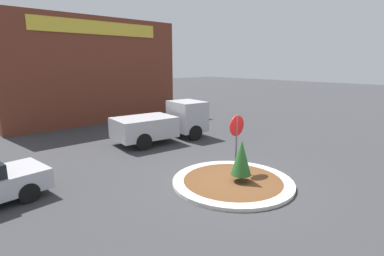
# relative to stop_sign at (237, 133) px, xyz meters

# --- Properties ---
(ground_plane) EXTENTS (120.00, 120.00, 0.00)m
(ground_plane) POSITION_rel_stop_sign_xyz_m (-0.83, -0.56, -1.69)
(ground_plane) COLOR #38383A
(traffic_island) EXTENTS (4.46, 4.46, 0.13)m
(traffic_island) POSITION_rel_stop_sign_xyz_m (-0.83, -0.56, -1.63)
(traffic_island) COLOR beige
(traffic_island) RESTS_ON ground_plane
(stop_sign) EXTENTS (0.82, 0.07, 2.41)m
(stop_sign) POSITION_rel_stop_sign_xyz_m (0.00, 0.00, 0.00)
(stop_sign) COLOR #4C4C51
(stop_sign) RESTS_ON ground_plane
(island_shrub) EXTENTS (0.75, 0.75, 1.56)m
(island_shrub) POSITION_rel_stop_sign_xyz_m (-0.69, -0.82, -0.66)
(island_shrub) COLOR brown
(island_shrub) RESTS_ON traffic_island
(utility_truck) EXTENTS (5.51, 2.69, 2.14)m
(utility_truck) POSITION_rel_stop_sign_xyz_m (1.10, 6.13, -0.64)
(utility_truck) COLOR #B2B2B7
(utility_truck) RESTS_ON ground_plane
(storefront_building) EXTENTS (12.97, 6.07, 7.53)m
(storefront_building) POSITION_rel_stop_sign_xyz_m (0.81, 16.05, 2.07)
(storefront_building) COLOR brown
(storefront_building) RESTS_ON ground_plane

